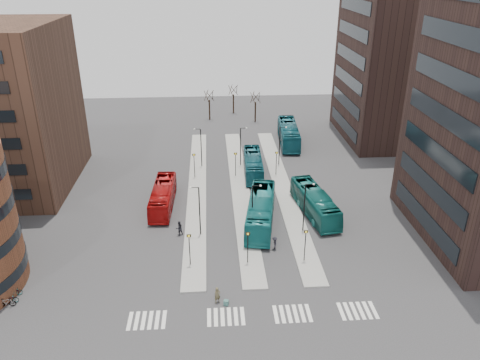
{
  "coord_description": "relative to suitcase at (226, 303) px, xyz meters",
  "views": [
    {
      "loc": [
        -1.9,
        -28.71,
        28.77
      ],
      "look_at": [
        1.47,
        22.09,
        5.0
      ],
      "focal_mm": 35.0,
      "sensor_mm": 36.0,
      "label": 1
    }
  ],
  "objects": [
    {
      "name": "bicycle_far",
      "position": [
        -20.08,
        2.61,
        0.16
      ],
      "size": [
        1.71,
        1.08,
        0.85
      ],
      "primitive_type": "imported",
      "rotation": [
        0.0,
        0.0,
        1.92
      ],
      "color": "gray",
      "rests_on": "ground"
    },
    {
      "name": "lamp_posts",
      "position": [
        3.55,
        22.43,
        3.31
      ],
      "size": [
        14.04,
        20.24,
        6.12
      ],
      "color": "black",
      "rests_on": "ground"
    },
    {
      "name": "suitcase",
      "position": [
        0.0,
        0.0,
        0.0
      ],
      "size": [
        0.51,
        0.46,
        0.53
      ],
      "primitive_type": "cube",
      "rotation": [
        0.0,
        0.0,
        -0.32
      ],
      "color": "navy",
      "rests_on": "ground"
    },
    {
      "name": "island_mid",
      "position": [
        2.92,
        24.43,
        -0.19
      ],
      "size": [
        2.5,
        45.0,
        0.15
      ],
      "primitive_type": "cube",
      "color": "gray",
      "rests_on": "ground"
    },
    {
      "name": "red_bus",
      "position": [
        -7.34,
        19.76,
        1.22
      ],
      "size": [
        2.87,
        10.77,
        2.98
      ],
      "primitive_type": "imported",
      "rotation": [
        0.0,
        0.0,
        -0.03
      ],
      "color": "#A40C0C",
      "rests_on": "ground"
    },
    {
      "name": "island_left",
      "position": [
        -3.08,
        24.43,
        -0.19
      ],
      "size": [
        2.5,
        45.0,
        0.15
      ],
      "primitive_type": "cube",
      "color": "gray",
      "rests_on": "ground"
    },
    {
      "name": "teal_bus_a",
      "position": [
        4.76,
        14.66,
        1.45
      ],
      "size": [
        4.96,
        12.66,
        3.44
      ],
      "primitive_type": "imported",
      "rotation": [
        0.0,
        0.0,
        -0.17
      ],
      "color": "#15696A",
      "rests_on": "ground"
    },
    {
      "name": "crosswalk_stripes",
      "position": [
        2.67,
        -1.57,
        -0.26
      ],
      "size": [
        22.35,
        2.4,
        0.01
      ],
      "color": "silver",
      "rests_on": "ground"
    },
    {
      "name": "teal_bus_d",
      "position": [
        12.52,
        41.87,
        1.49
      ],
      "size": [
        3.82,
        12.79,
        3.51
      ],
      "primitive_type": "imported",
      "rotation": [
        0.0,
        0.0,
        -0.07
      ],
      "color": "#145765",
      "rests_on": "ground"
    },
    {
      "name": "commuter_b",
      "position": [
        4.24,
        11.5,
        0.5
      ],
      "size": [
        0.38,
        0.91,
        1.54
      ],
      "primitive_type": "imported",
      "rotation": [
        0.0,
        0.0,
        1.57
      ],
      "color": "black",
      "rests_on": "ground"
    },
    {
      "name": "sign_poles",
      "position": [
        2.52,
        17.43,
        2.14
      ],
      "size": [
        12.45,
        22.12,
        3.65
      ],
      "color": "black",
      "rests_on": "ground"
    },
    {
      "name": "bicycle_mid",
      "position": [
        -20.08,
        1.05,
        0.22
      ],
      "size": [
        1.69,
        0.76,
        0.98
      ],
      "primitive_type": "imported",
      "rotation": [
        0.0,
        0.0,
        1.76
      ],
      "color": "gray",
      "rests_on": "ground"
    },
    {
      "name": "ground",
      "position": [
        0.92,
        -5.57,
        -0.27
      ],
      "size": [
        160.0,
        160.0,
        0.0
      ],
      "primitive_type": "plane",
      "color": "#2E2E30",
      "rests_on": "ground"
    },
    {
      "name": "bare_trees",
      "position": [
        3.58,
        57.1,
        2.46
      ],
      "size": [
        10.97,
        8.14,
        5.9
      ],
      "color": "black",
      "rests_on": "ground"
    },
    {
      "name": "traveller",
      "position": [
        -0.78,
        0.44,
        0.55
      ],
      "size": [
        0.7,
        0.58,
        1.64
      ],
      "primitive_type": "imported",
      "rotation": [
        0.0,
        0.0,
        0.36
      ],
      "color": "brown",
      "rests_on": "ground"
    },
    {
      "name": "commuter_c",
      "position": [
        5.69,
        8.96,
        0.49
      ],
      "size": [
        0.61,
        1.01,
        1.52
      ],
      "primitive_type": "imported",
      "rotation": [
        0.0,
        0.0,
        4.66
      ],
      "color": "black",
      "rests_on": "ground"
    },
    {
      "name": "tower_far",
      "position": [
        32.89,
        44.43,
        14.73
      ],
      "size": [
        20.12,
        20.0,
        30.0
      ],
      "color": "black",
      "rests_on": "ground"
    },
    {
      "name": "bicycle_near",
      "position": [
        -20.08,
        1.64,
        0.17
      ],
      "size": [
        1.73,
        0.79,
        0.88
      ],
      "primitive_type": "imported",
      "rotation": [
        0.0,
        0.0,
        1.7
      ],
      "color": "gray",
      "rests_on": "ground"
    },
    {
      "name": "teal_bus_b",
      "position": [
        5.19,
        29.32,
        1.22
      ],
      "size": [
        2.91,
        10.79,
        2.98
      ],
      "primitive_type": "imported",
      "rotation": [
        0.0,
        0.0,
        -0.04
      ],
      "color": "#135360",
      "rests_on": "ground"
    },
    {
      "name": "commuter_a",
      "position": [
        -4.93,
        12.67,
        0.61
      ],
      "size": [
        1.05,
        0.95,
        1.75
      ],
      "primitive_type": "imported",
      "rotation": [
        0.0,
        0.0,
        3.56
      ],
      "color": "black",
      "rests_on": "ground"
    },
    {
      "name": "island_right",
      "position": [
        8.92,
        24.43,
        -0.19
      ],
      "size": [
        2.5,
        45.0,
        0.15
      ],
      "primitive_type": "cube",
      "color": "gray",
      "rests_on": "ground"
    },
    {
      "name": "teal_bus_c",
      "position": [
        11.73,
        16.59,
        1.32
      ],
      "size": [
        4.45,
        11.67,
        3.17
      ],
      "primitive_type": "imported",
      "rotation": [
        0.0,
        0.0,
        0.16
      ],
      "color": "#115955",
      "rests_on": "ground"
    }
  ]
}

